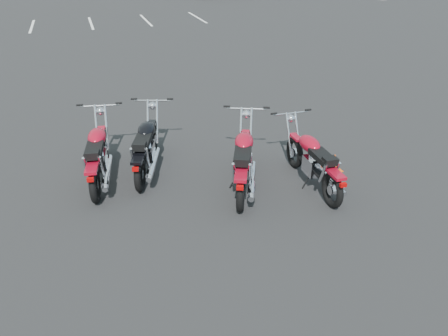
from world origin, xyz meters
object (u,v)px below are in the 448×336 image
object	(u,v)px
motorcycle_front_red	(98,155)
motorcycle_rear_red	(314,161)
motorcycle_second_black	(147,147)
motorcycle_third_red	(244,161)

from	to	relation	value
motorcycle_front_red	motorcycle_rear_red	world-z (taller)	motorcycle_front_red
motorcycle_front_red	motorcycle_second_black	distance (m)	0.93
motorcycle_second_black	motorcycle_third_red	bearing A→B (deg)	-36.86
motorcycle_front_red	motorcycle_second_black	world-z (taller)	motorcycle_front_red
motorcycle_second_black	motorcycle_rear_red	distance (m)	3.24
motorcycle_second_black	motorcycle_rear_red	xyz separation A→B (m)	(2.83, -1.56, -0.02)
motorcycle_front_red	motorcycle_third_red	size ratio (longest dim) A/B	1.00
motorcycle_third_red	motorcycle_rear_red	world-z (taller)	motorcycle_third_red
motorcycle_front_red	motorcycle_third_red	distance (m)	2.75
motorcycle_second_black	motorcycle_rear_red	bearing A→B (deg)	-28.82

